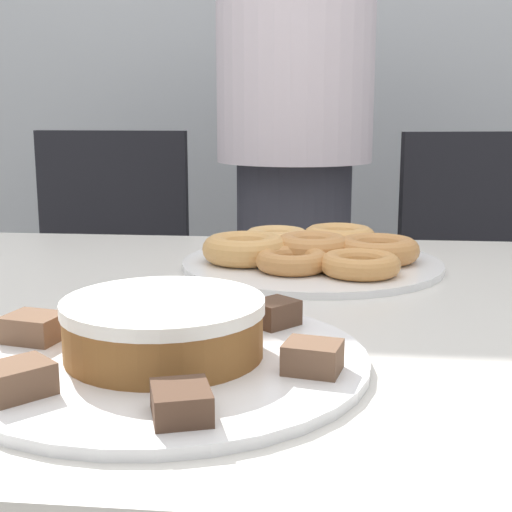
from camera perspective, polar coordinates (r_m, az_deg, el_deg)
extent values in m
cube|color=#B2B7BC|center=(2.43, 4.15, 19.58)|extent=(8.00, 0.05, 2.60)
cube|color=silver|center=(0.88, 0.27, -4.75)|extent=(1.54, 0.93, 0.03)
cylinder|color=#383842|center=(1.74, 3.08, -6.41)|extent=(0.27, 0.27, 0.84)
cylinder|color=silver|center=(1.67, 3.37, 19.05)|extent=(0.36, 0.36, 0.67)
cylinder|color=black|center=(1.93, -12.58, -18.24)|extent=(0.44, 0.44, 0.01)
cylinder|color=#262626|center=(1.83, -12.89, -12.11)|extent=(0.06, 0.06, 0.43)
cube|color=black|center=(1.75, -13.23, -4.97)|extent=(0.45, 0.45, 0.04)
cube|color=black|center=(1.89, -11.37, 3.45)|extent=(0.40, 0.04, 0.42)
cylinder|color=#262626|center=(1.79, 19.11, -13.06)|extent=(0.06, 0.06, 0.43)
cube|color=black|center=(1.71, 19.63, -5.78)|extent=(0.52, 0.52, 0.04)
cube|color=black|center=(1.84, 17.33, 2.93)|extent=(0.39, 0.11, 0.42)
cylinder|color=white|center=(0.67, -7.30, -8.25)|extent=(0.38, 0.38, 0.01)
cylinder|color=white|center=(1.08, 4.49, -0.62)|extent=(0.39, 0.39, 0.01)
cylinder|color=brown|center=(0.66, -7.35, -6.16)|extent=(0.18, 0.18, 0.04)
cylinder|color=white|center=(0.65, -7.41, -3.94)|extent=(0.19, 0.19, 0.01)
cube|color=brown|center=(0.60, -18.47, -9.32)|extent=(0.06, 0.06, 0.03)
cube|color=#513828|center=(0.53, -6.01, -11.57)|extent=(0.06, 0.06, 0.02)
cube|color=brown|center=(0.62, 4.56, -8.06)|extent=(0.05, 0.05, 0.03)
cube|color=#513828|center=(0.75, 1.48, -4.57)|extent=(0.06, 0.06, 0.03)
cube|color=brown|center=(0.80, -8.21, -3.65)|extent=(0.06, 0.06, 0.03)
cube|color=brown|center=(0.73, -17.33, -5.48)|extent=(0.06, 0.05, 0.03)
torus|color=#C68447|center=(1.07, 4.51, 0.67)|extent=(0.11, 0.11, 0.04)
torus|color=tan|center=(1.06, -0.88, 0.58)|extent=(0.13, 0.13, 0.04)
torus|color=#C68447|center=(1.00, 2.91, -0.37)|extent=(0.10, 0.10, 0.03)
torus|color=#D18E4C|center=(0.99, 8.32, -0.65)|extent=(0.11, 0.11, 0.03)
torus|color=#C68447|center=(1.08, 9.69, 0.51)|extent=(0.12, 0.12, 0.04)
torus|color=tan|center=(1.16, 6.67, 1.43)|extent=(0.12, 0.12, 0.04)
torus|color=#E5AD66|center=(1.14, 1.67, 1.29)|extent=(0.11, 0.11, 0.04)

